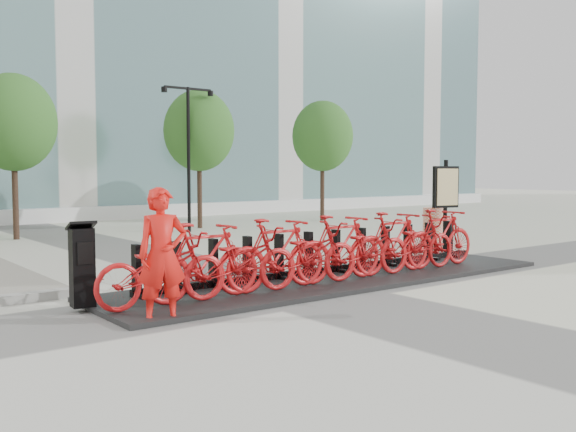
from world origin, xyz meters
TOP-DOWN VIEW (x-y plane):
  - ground at (0.00, 0.00)m, footprint 120.00×120.00m
  - glass_building at (14.00, 26.00)m, footprint 32.00×16.00m
  - tree_1 at (-1.50, 12.00)m, footprint 2.60×2.60m
  - tree_2 at (5.00, 12.00)m, footprint 2.60×2.60m
  - tree_3 at (11.00, 12.00)m, footprint 2.60×2.60m
  - streetlamp at (4.00, 11.00)m, footprint 2.00×0.20m
  - dock_pad at (1.30, 0.30)m, footprint 9.60×2.40m
  - dock_rail_posts at (1.36, 0.77)m, footprint 8.02×0.50m
  - bike_0 at (-2.60, -0.05)m, footprint 2.12×0.74m
  - bike_1 at (-1.88, -0.05)m, footprint 2.06×0.58m
  - bike_2 at (-1.16, -0.05)m, footprint 2.12×0.74m
  - bike_3 at (-0.44, -0.05)m, footprint 2.06×0.58m
  - bike_4 at (0.28, -0.05)m, footprint 2.12×0.74m
  - bike_5 at (1.00, -0.05)m, footprint 2.06×0.58m
  - bike_6 at (1.72, -0.05)m, footprint 2.12×0.74m
  - bike_7 at (2.44, -0.05)m, footprint 2.06×0.58m
  - bike_8 at (3.16, -0.05)m, footprint 2.12×0.74m
  - bike_9 at (3.88, -0.05)m, footprint 2.06×0.58m
  - kiosk at (-3.56, 0.64)m, footprint 0.43×0.37m
  - worker_red at (-2.93, -0.72)m, footprint 0.77×0.59m
  - construction_barrel at (7.20, 2.86)m, footprint 0.71×0.71m
  - map_sign at (6.65, 2.02)m, footprint 0.79×0.28m

SIDE VIEW (x-z plane):
  - ground at x=0.00m, z-range 0.00..0.00m
  - dock_pad at x=1.30m, z-range 0.00..0.08m
  - dock_rail_posts at x=1.36m, z-range 0.08..0.93m
  - construction_barrel at x=7.20m, z-range 0.00..1.10m
  - bike_0 at x=-2.60m, z-range 0.08..1.19m
  - bike_2 at x=-1.16m, z-range 0.08..1.19m
  - bike_4 at x=0.28m, z-range 0.08..1.19m
  - bike_6 at x=1.72m, z-range 0.08..1.19m
  - bike_8 at x=3.16m, z-range 0.08..1.19m
  - bike_1 at x=-1.88m, z-range 0.08..1.32m
  - bike_3 at x=-0.44m, z-range 0.08..1.32m
  - bike_5 at x=1.00m, z-range 0.08..1.32m
  - bike_7 at x=2.44m, z-range 0.08..1.32m
  - bike_9 at x=3.88m, z-range 0.08..1.32m
  - kiosk at x=-3.56m, z-range 0.05..1.35m
  - worker_red at x=-2.93m, z-range 0.00..1.89m
  - map_sign at x=6.65m, z-range 0.39..2.79m
  - streetlamp at x=4.00m, z-range 0.63..5.63m
  - tree_1 at x=-1.50m, z-range 1.04..6.14m
  - tree_2 at x=5.00m, z-range 1.04..6.14m
  - tree_3 at x=11.00m, z-range 1.04..6.14m
  - glass_building at x=14.00m, z-range 0.00..24.00m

